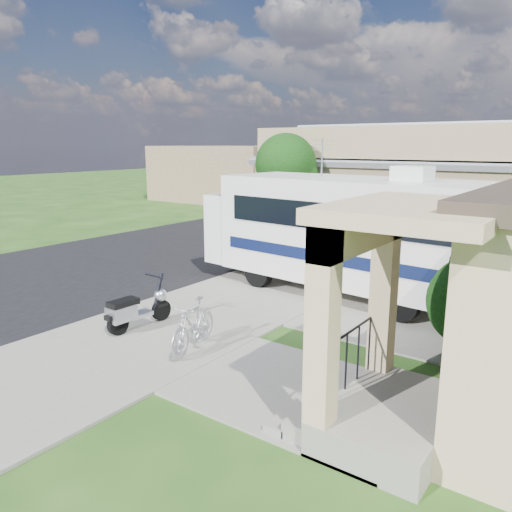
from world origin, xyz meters
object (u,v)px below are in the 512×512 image
Objects in this scene: motorhome at (343,230)px; shrub at (480,299)px; bicycle at (193,328)px; scooter at (136,310)px; pickup_truck at (282,214)px; van at (339,198)px; garden_hose at (366,381)px.

motorhome reaches higher than shrub.
shrub is at bearing 17.76° from bicycle.
pickup_truck reaches higher than scooter.
van is (-5.27, 20.39, 0.41)m from scooter.
bicycle is at bearing 0.12° from scooter.
motorhome is at bearing 148.62° from shrub.
scooter is 4.61× the size of garden_hose.
bicycle is at bearing -168.35° from garden_hose.
motorhome is at bearing 121.37° from garden_hose.
pickup_truck is at bearing 101.87° from bicycle.
motorhome is at bearing 70.34° from bicycle.
bicycle is 0.29× the size of pickup_truck.
motorhome is 22.38× the size of garden_hose.
shrub reaches higher than bicycle.
motorhome is 4.85× the size of scooter.
motorhome is 1.33× the size of van.
shrub reaches higher than van.
scooter is at bearing 115.60° from pickup_truck.
garden_hose is (10.58, -19.77, -0.84)m from van.
van is (-0.66, 7.29, 0.11)m from pickup_truck.
garden_hose is (3.45, 0.71, -0.43)m from bicycle.
van is at bearing -78.63° from pickup_truck.
motorhome is 6.06m from scooter.
motorhome is 4.95m from shrub.
bicycle reaches higher than garden_hose.
van is 16.78× the size of garden_hose.
pickup_truck is (-11.19, 10.25, -0.44)m from shrub.
motorhome is at bearing -52.38° from van.
van is (-11.85, 17.53, -0.34)m from shrub.
shrub is 0.42× the size of pickup_truck.
scooter is at bearing -108.76° from motorhome.
motorhome is 5.69m from bicycle.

